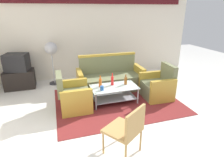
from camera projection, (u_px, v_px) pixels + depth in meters
ground_plane at (133, 121)px, 3.82m from camera, size 14.00×14.00×0.00m
wall_back at (97, 31)px, 6.03m from camera, size 6.52×0.19×2.80m
rug at (117, 101)px, 4.64m from camera, size 2.94×2.28×0.01m
couch at (110, 79)px, 5.21m from camera, size 1.81×0.77×0.96m
armchair_left at (74, 97)px, 4.19m from camera, size 0.70×0.76×0.85m
armchair_right at (158, 87)px, 4.75m from camera, size 0.73×0.79×0.85m
coffee_table at (114, 92)px, 4.50m from camera, size 1.10×0.60×0.40m
bottle_red at (112, 81)px, 4.51m from camera, size 0.06×0.06×0.30m
bottle_orange at (100, 83)px, 4.40m from camera, size 0.07×0.07×0.28m
bottle_brown at (126, 81)px, 4.55m from camera, size 0.07×0.07×0.25m
cup at (102, 88)px, 4.24m from camera, size 0.08×0.08×0.10m
tv_stand at (20, 79)px, 5.34m from camera, size 0.80×0.50×0.52m
television at (17, 62)px, 5.16m from camera, size 0.68×0.56×0.48m
pedestal_fan at (51, 51)px, 5.38m from camera, size 0.36×0.36×1.27m
wicker_chair at (128, 128)px, 2.77m from camera, size 0.67×0.67×0.84m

